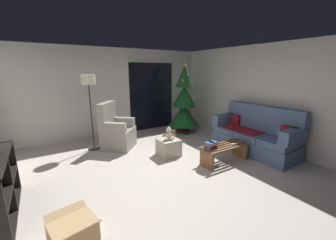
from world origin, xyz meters
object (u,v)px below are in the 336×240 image
Objects in this scene: remote_graphite at (222,145)px; teddy_bear_cream at (169,134)px; cardboard_box_open_near_shelf at (73,231)px; christmas_tree at (184,102)px; book_stack at (211,145)px; coffee_table at (225,151)px; ottoman at (169,147)px; couch at (255,135)px; remote_silver at (234,144)px; armchair at (116,132)px; teddy_bear_honey_by_tree at (174,134)px; cell_phone at (211,142)px; floor_lamp at (89,87)px.

teddy_bear_cream is (-0.73, 0.87, 0.12)m from remote_graphite.
christmas_tree is at bearing 38.15° from cardboard_box_open_near_shelf.
coffee_table is at bearing -4.82° from book_stack.
ottoman is at bearing -136.47° from christmas_tree.
cardboard_box_open_near_shelf is (-2.19, -1.50, -0.06)m from ottoman.
couch is 2.05m from ottoman.
couch is at bearing -70.48° from remote_silver.
armchair is (-1.63, 2.01, 0.15)m from coffee_table.
remote_silver is at bearing -83.17° from teddy_bear_honey_by_tree.
remote_graphite is at bearing -49.97° from teddy_bear_cream.
cell_phone is at bearing -99.79° from teddy_bear_honey_by_tree.
book_stack reaches higher than remote_graphite.
remote_silver is at bearing -45.09° from teddy_bear_cream.
floor_lamp is (-2.33, 2.30, 1.12)m from remote_silver.
cardboard_box_open_near_shelf is at bearing -145.92° from teddy_bear_cream.
floor_lamp is at bearing 135.65° from teddy_bear_cream.
remote_silver is at bearing 9.03° from cardboard_box_open_near_shelf.
christmas_tree is (-0.48, 2.17, 0.53)m from couch.
floor_lamp reaches higher than coffee_table.
ottoman reaches higher than coffee_table.
teddy_bear_cream reaches higher than remote_graphite.
cardboard_box_open_near_shelf is at bearing -166.94° from book_stack.
teddy_bear_cream is at bearing 55.97° from remote_silver.
ottoman is (-1.38, -1.31, -0.73)m from christmas_tree.
teddy_bear_cream is at bearing 34.08° from cardboard_box_open_near_shelf.
coffee_table is at bearing 3.30° from cell_phone.
ottoman is (0.83, -1.09, -0.21)m from armchair.
teddy_bear_cream is at bearing -147.69° from remote_graphite.
book_stack is 3.02m from floor_lamp.
book_stack reaches higher than cardboard_box_open_near_shelf.
ottoman is 2.66m from cardboard_box_open_near_shelf.
teddy_bear_honey_by_tree is at bearing 17.89° from remote_silver.
book_stack is 0.99× the size of teddy_bear_honey_by_tree.
ottoman is at bearing 55.94° from remote_silver.
remote_graphite reaches higher than coffee_table.
ottoman is at bearing -147.68° from remote_graphite.
cell_phone is 2.74m from cardboard_box_open_near_shelf.
christmas_tree is at bearing 66.73° from book_stack.
ottoman is (-0.99, 0.99, -0.19)m from remote_silver.
teddy_bear_cream is (-0.44, 0.86, -0.01)m from cell_phone.
christmas_tree reaches higher than armchair.
floor_lamp is at bearing 73.05° from cardboard_box_open_near_shelf.
cell_phone is 0.50× the size of teddy_bear_cream.
cardboard_box_open_near_shelf is (-2.99, -0.58, -0.12)m from coffee_table.
christmas_tree is at bearing 156.06° from remote_graphite.
book_stack reaches higher than coffee_table.
cell_phone reaches higher than teddy_bear_honey_by_tree.
floor_lamp is at bearing 128.88° from book_stack.
couch is 1.41m from cell_phone.
remote_silver is (0.25, -0.11, 0.00)m from remote_graphite.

